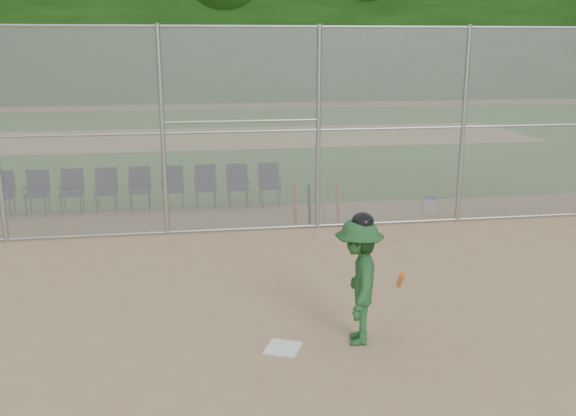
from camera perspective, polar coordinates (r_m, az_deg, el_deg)
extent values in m
plane|color=tan|center=(8.30, 2.77, -11.71)|extent=(100.00, 100.00, 0.00)
plane|color=#2D691F|center=(25.59, -5.50, 6.26)|extent=(100.00, 100.00, 0.00)
plane|color=tan|center=(25.59, -5.50, 6.26)|extent=(24.00, 24.00, 0.00)
cube|color=gray|center=(12.49, -1.82, 6.86)|extent=(16.00, 0.02, 4.00)
cylinder|color=#9EA3A8|center=(12.38, -1.89, 15.84)|extent=(16.00, 0.05, 0.05)
cube|color=black|center=(42.35, -7.25, 16.92)|extent=(80.00, 5.00, 11.00)
cube|color=white|center=(8.10, -0.45, -12.31)|extent=(0.53, 0.53, 0.02)
imported|color=#215327|center=(8.02, 6.26, -6.52)|extent=(0.81, 1.14, 1.60)
ellipsoid|color=black|center=(7.77, 6.42, -1.21)|extent=(0.27, 0.30, 0.23)
cylinder|color=#D05613|center=(7.72, 9.96, -6.32)|extent=(0.29, 0.76, 0.47)
cylinder|color=white|center=(14.50, 12.58, 0.23)|extent=(0.28, 0.28, 0.34)
cylinder|color=#223195|center=(14.46, 12.62, 0.96)|extent=(0.30, 0.30, 0.04)
cylinder|color=#D84C14|center=(13.07, 0.61, 0.17)|extent=(0.06, 0.21, 0.85)
cylinder|color=black|center=(13.12, 1.90, 0.21)|extent=(0.06, 0.24, 0.84)
cylinder|color=#B2B2B7|center=(13.18, 3.18, 0.25)|extent=(0.06, 0.26, 0.84)
cylinder|color=#D84C14|center=(13.25, 4.45, 0.29)|extent=(0.06, 0.29, 0.83)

